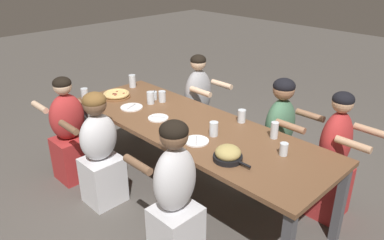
# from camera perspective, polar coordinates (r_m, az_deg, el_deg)

# --- Properties ---
(ground_plane) EXTENTS (18.00, 18.00, 0.00)m
(ground_plane) POSITION_cam_1_polar(r_m,az_deg,el_deg) (3.84, 0.00, -11.12)
(ground_plane) COLOR #514C47
(ground_plane) RESTS_ON ground
(dining_table) EXTENTS (2.73, 0.92, 0.76)m
(dining_table) POSITION_cam_1_polar(r_m,az_deg,el_deg) (3.48, 0.00, -1.76)
(dining_table) COLOR brown
(dining_table) RESTS_ON ground
(pizza_board_main) EXTENTS (0.30, 0.30, 0.06)m
(pizza_board_main) POSITION_cam_1_polar(r_m,az_deg,el_deg) (4.18, -11.45, 3.80)
(pizza_board_main) COLOR brown
(pizza_board_main) RESTS_ON dining_table
(skillet_bowl) EXTENTS (0.33, 0.23, 0.12)m
(skillet_bowl) POSITION_cam_1_polar(r_m,az_deg,el_deg) (2.88, 5.51, -5.22)
(skillet_bowl) COLOR black
(skillet_bowl) RESTS_ON dining_table
(empty_plate_a) EXTENTS (0.21, 0.21, 0.02)m
(empty_plate_a) POSITION_cam_1_polar(r_m,az_deg,el_deg) (3.15, 0.66, -3.22)
(empty_plate_a) COLOR white
(empty_plate_a) RESTS_ON dining_table
(empty_plate_b) EXTENTS (0.23, 0.23, 0.02)m
(empty_plate_b) POSITION_cam_1_polar(r_m,az_deg,el_deg) (3.87, -9.19, 1.93)
(empty_plate_b) COLOR white
(empty_plate_b) RESTS_ON dining_table
(empty_plate_c) EXTENTS (0.20, 0.20, 0.02)m
(empty_plate_c) POSITION_cam_1_polar(r_m,az_deg,el_deg) (3.59, -5.17, 0.32)
(empty_plate_c) COLOR white
(empty_plate_c) RESTS_ON dining_table
(cocktail_glass_blue) EXTENTS (0.07, 0.07, 0.11)m
(cocktail_glass_blue) POSITION_cam_1_polar(r_m,az_deg,el_deg) (4.05, -5.82, 3.67)
(cocktail_glass_blue) COLOR silver
(cocktail_glass_blue) RESTS_ON dining_table
(drinking_glass_a) EXTENTS (0.08, 0.08, 0.13)m
(drinking_glass_a) POSITION_cam_1_polar(r_m,az_deg,el_deg) (3.24, 3.33, -1.48)
(drinking_glass_a) COLOR silver
(drinking_glass_a) RESTS_ON dining_table
(drinking_glass_b) EXTENTS (0.08, 0.08, 0.12)m
(drinking_glass_b) POSITION_cam_1_polar(r_m,az_deg,el_deg) (3.98, -4.56, 3.50)
(drinking_glass_b) COLOR silver
(drinking_glass_b) RESTS_ON dining_table
(drinking_glass_c) EXTENTS (0.07, 0.07, 0.12)m
(drinking_glass_c) POSITION_cam_1_polar(r_m,az_deg,el_deg) (3.52, 7.57, 0.48)
(drinking_glass_c) COLOR silver
(drinking_glass_c) RESTS_ON dining_table
(drinking_glass_d) EXTENTS (0.08, 0.08, 0.12)m
(drinking_glass_d) POSITION_cam_1_polar(r_m,az_deg,el_deg) (4.19, -16.03, 3.74)
(drinking_glass_d) COLOR silver
(drinking_glass_d) RESTS_ON dining_table
(drinking_glass_e) EXTENTS (0.07, 0.07, 0.15)m
(drinking_glass_e) POSITION_cam_1_polar(r_m,az_deg,el_deg) (3.27, 12.43, -1.68)
(drinking_glass_e) COLOR silver
(drinking_glass_e) RESTS_ON dining_table
(drinking_glass_f) EXTENTS (0.08, 0.08, 0.15)m
(drinking_glass_f) POSITION_cam_1_polar(r_m,az_deg,el_deg) (4.45, -9.07, 5.77)
(drinking_glass_f) COLOR silver
(drinking_glass_f) RESTS_ON dining_table
(drinking_glass_g) EXTENTS (0.08, 0.08, 0.13)m
(drinking_glass_g) POSITION_cam_1_polar(r_m,az_deg,el_deg) (3.94, -6.34, 3.30)
(drinking_glass_g) COLOR silver
(drinking_glass_g) RESTS_ON dining_table
(drinking_glass_h) EXTENTS (0.07, 0.07, 0.10)m
(drinking_glass_h) POSITION_cam_1_polar(r_m,az_deg,el_deg) (3.02, 13.81, -4.34)
(drinking_glass_h) COLOR silver
(drinking_glass_h) RESTS_ON dining_table
(diner_far_midright) EXTENTS (0.51, 0.40, 1.18)m
(diner_far_midright) POSITION_cam_1_polar(r_m,az_deg,el_deg) (3.74, 13.07, -3.06)
(diner_far_midright) COLOR #477556
(diner_far_midright) RESTS_ON ground
(diner_near_left) EXTENTS (0.51, 0.40, 1.13)m
(diner_near_left) POSITION_cam_1_polar(r_m,az_deg,el_deg) (4.05, -18.17, -2.09)
(diner_near_left) COLOR #B22D2D
(diner_near_left) RESTS_ON ground
(diner_near_midright) EXTENTS (0.51, 0.40, 1.19)m
(diner_near_midright) POSITION_cam_1_polar(r_m,az_deg,el_deg) (2.84, -2.60, -11.92)
(diner_near_midright) COLOR silver
(diner_near_midright) RESTS_ON ground
(diner_far_midleft) EXTENTS (0.51, 0.40, 1.19)m
(diner_far_midleft) POSITION_cam_1_polar(r_m,az_deg,el_deg) (4.36, 0.94, 1.58)
(diner_far_midleft) COLOR #99999E
(diner_far_midleft) RESTS_ON ground
(diner_far_right) EXTENTS (0.51, 0.40, 1.19)m
(diner_far_right) POSITION_cam_1_polar(r_m,az_deg,el_deg) (3.53, 20.64, -6.01)
(diner_far_right) COLOR #B22D2D
(diner_far_right) RESTS_ON ground
(diner_near_midleft) EXTENTS (0.51, 0.40, 1.12)m
(diner_near_midleft) POSITION_cam_1_polar(r_m,az_deg,el_deg) (3.57, -13.83, -4.95)
(diner_near_midleft) COLOR silver
(diner_near_midleft) RESTS_ON ground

